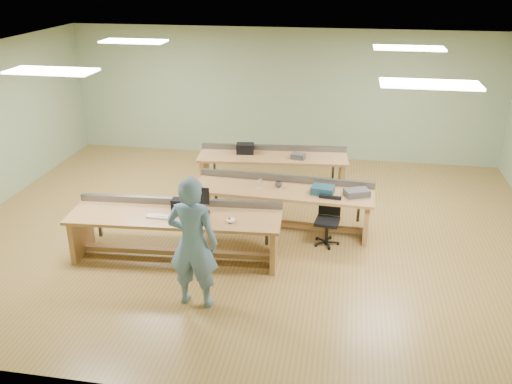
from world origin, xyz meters
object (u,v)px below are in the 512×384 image
workbench_mid (283,198)px  task_chair (327,227)px  workbench_front (176,225)px  workbench_back (273,164)px  person (193,243)px  mug (279,184)px  camera_bag (181,205)px  laptop_base (197,215)px  drinks_can (260,183)px  parts_bin_grey (357,193)px  parts_bin_teal (323,190)px

workbench_mid → task_chair: (0.81, -0.45, -0.27)m
workbench_front → workbench_back: bearing=65.9°
person → mug: (0.80, 2.54, -0.14)m
workbench_mid → camera_bag: (-1.47, -1.15, 0.28)m
laptop_base → drinks_can: size_ratio=2.88×
parts_bin_grey → mug: 1.34m
task_chair → drinks_can: size_ratio=6.63×
workbench_back → person: (-0.47, -4.16, 0.38)m
person → task_chair: size_ratio=2.32×
camera_bag → task_chair: camera_bag is taller
workbench_front → task_chair: size_ratio=4.14×
parts_bin_teal → parts_bin_grey: 0.56m
laptop_base → mug: 1.74m
workbench_front → mug: size_ratio=25.87×
person → parts_bin_grey: bearing=-129.2°
person → laptop_base: 1.23m
workbench_back → camera_bag: 3.02m
workbench_front → parts_bin_teal: bearing=24.7°
mug → parts_bin_teal: bearing=-11.9°
workbench_back → mug: size_ratio=23.57×
workbench_mid → mug: (-0.08, 0.06, 0.24)m
parts_bin_teal → drinks_can: size_ratio=3.03×
workbench_mid → drinks_can: (-0.40, 0.05, 0.25)m
workbench_mid → parts_bin_grey: 1.28m
drinks_can → camera_bag: bearing=-131.8°
workbench_mid → workbench_front: bearing=-136.6°
camera_bag → task_chair: (2.28, 0.70, -0.55)m
workbench_back → workbench_mid: bearing=-81.4°
person → drinks_can: 2.58m
workbench_back → parts_bin_teal: bearing=-63.4°
parts_bin_teal → parts_bin_grey: (0.56, 0.00, -0.01)m
workbench_mid → laptop_base: workbench_mid is taller
drinks_can → person: bearing=-100.8°
laptop_base → parts_bin_grey: size_ratio=0.88×
workbench_back → camera_bag: (-1.06, -2.81, 0.28)m
parts_bin_grey → workbench_front: bearing=-156.6°
workbench_front → camera_bag: camera_bag is taller
workbench_back → laptop_base: bearing=-109.5°
task_chair → parts_bin_grey: size_ratio=2.02×
workbench_mid → camera_bag: camera_bag is taller
workbench_back → camera_bag: camera_bag is taller
workbench_front → workbench_back: (1.10, 2.97, -0.01)m
parts_bin_teal → task_chair: bearing=-71.0°
parts_bin_grey → camera_bag: bearing=-159.0°
person → mug: 2.67m
workbench_back → task_chair: 2.46m
drinks_can → parts_bin_teal: bearing=-8.0°
person → parts_bin_grey: size_ratio=4.70×
workbench_back → mug: workbench_back is taller
laptop_base → mug: bearing=49.0°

